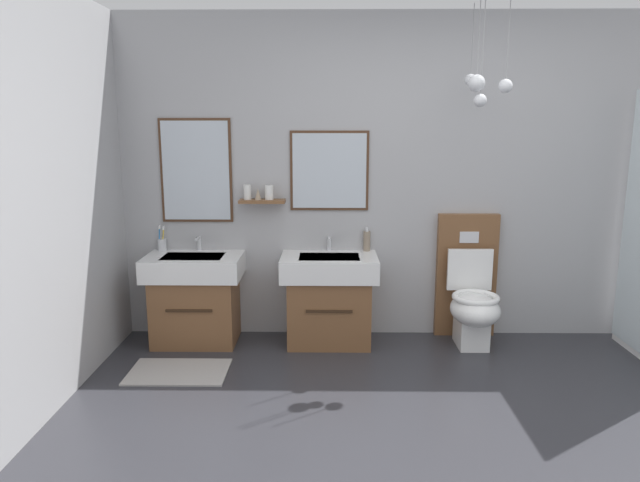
# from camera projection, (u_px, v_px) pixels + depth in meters

# --- Properties ---
(ground_plane) EXTENTS (6.28, 5.27, 0.10)m
(ground_plane) POSITION_uv_depth(u_px,v_px,m) (484.00, 476.00, 2.93)
(ground_plane) COLOR #2D2D33
(ground_plane) RESTS_ON ground
(wall_back) EXTENTS (5.08, 0.64, 2.53)m
(wall_back) POSITION_uv_depth(u_px,v_px,m) (425.00, 179.00, 4.60)
(wall_back) COLOR #A8A8AA
(wall_back) RESTS_ON ground
(bath_mat) EXTENTS (0.68, 0.44, 0.01)m
(bath_mat) POSITION_uv_depth(u_px,v_px,m) (179.00, 372.00, 4.02)
(bath_mat) COLOR #9E9993
(bath_mat) RESTS_ON ground
(vanity_sink_left) EXTENTS (0.74, 0.50, 0.70)m
(vanity_sink_left) POSITION_uv_depth(u_px,v_px,m) (196.00, 296.00, 4.53)
(vanity_sink_left) COLOR brown
(vanity_sink_left) RESTS_ON ground
(tap_on_left_sink) EXTENTS (0.03, 0.13, 0.11)m
(tap_on_left_sink) POSITION_uv_depth(u_px,v_px,m) (199.00, 242.00, 4.63)
(tap_on_left_sink) COLOR silver
(tap_on_left_sink) RESTS_ON vanity_sink_left
(vanity_sink_right) EXTENTS (0.74, 0.50, 0.70)m
(vanity_sink_right) POSITION_uv_depth(u_px,v_px,m) (329.00, 297.00, 4.52)
(vanity_sink_right) COLOR brown
(vanity_sink_right) RESTS_ON ground
(tap_on_right_sink) EXTENTS (0.03, 0.13, 0.11)m
(tap_on_right_sink) POSITION_uv_depth(u_px,v_px,m) (329.00, 242.00, 4.62)
(tap_on_right_sink) COLOR silver
(tap_on_right_sink) RESTS_ON vanity_sink_right
(toilet) EXTENTS (0.48, 0.62, 1.00)m
(toilet) POSITION_uv_depth(u_px,v_px,m) (470.00, 296.00, 4.52)
(toilet) COLOR brown
(toilet) RESTS_ON ground
(toothbrush_cup) EXTENTS (0.07, 0.07, 0.21)m
(toothbrush_cup) POSITION_uv_depth(u_px,v_px,m) (162.00, 244.00, 4.63)
(toothbrush_cup) COLOR silver
(toothbrush_cup) RESTS_ON vanity_sink_left
(soap_dispenser) EXTENTS (0.06, 0.06, 0.19)m
(soap_dispenser) POSITION_uv_depth(u_px,v_px,m) (367.00, 241.00, 4.61)
(soap_dispenser) COLOR gray
(soap_dispenser) RESTS_ON vanity_sink_right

